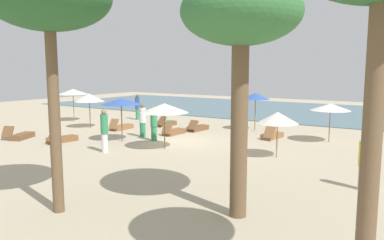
{
  "coord_description": "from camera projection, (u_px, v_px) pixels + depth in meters",
  "views": [
    {
      "loc": [
        11.09,
        -15.98,
        3.78
      ],
      "look_at": [
        0.48,
        0.46,
        1.1
      ],
      "focal_mm": 35.53,
      "sensor_mm": 36.0,
      "label": 1
    }
  ],
  "objects": [
    {
      "name": "umbrella_2",
      "position": [
        73.0,
        92.0,
        26.87
      ],
      "size": [
        2.15,
        2.15,
        2.32
      ],
      "color": "olive",
      "rests_on": "ground_plane"
    },
    {
      "name": "person_3",
      "position": [
        364.0,
        162.0,
        11.79
      ],
      "size": [
        0.45,
        0.45,
        1.73
      ],
      "color": "white",
      "rests_on": "ground_plane"
    },
    {
      "name": "palm_3",
      "position": [
        241.0,
        19.0,
        9.12
      ],
      "size": [
        2.95,
        2.95,
        5.93
      ],
      "color": "brown",
      "rests_on": "ground_plane"
    },
    {
      "name": "umbrella_4",
      "position": [
        89.0,
        98.0,
        23.9
      ],
      "size": [
        1.87,
        1.87,
        2.19
      ],
      "color": "brown",
      "rests_on": "ground_plane"
    },
    {
      "name": "umbrella_5",
      "position": [
        330.0,
        107.0,
        19.31
      ],
      "size": [
        2.0,
        2.0,
        2.0
      ],
      "color": "brown",
      "rests_on": "ground_plane"
    },
    {
      "name": "lounger_5",
      "position": [
        174.0,
        132.0,
        21.76
      ],
      "size": [
        0.63,
        1.65,
        0.74
      ],
      "color": "brown",
      "rests_on": "ground_plane"
    },
    {
      "name": "person_2",
      "position": [
        154.0,
        124.0,
        19.8
      ],
      "size": [
        0.49,
        0.49,
        1.73
      ],
      "color": "#338C59",
      "rests_on": "ground_plane"
    },
    {
      "name": "person_0",
      "position": [
        143.0,
        120.0,
        20.89
      ],
      "size": [
        0.38,
        0.38,
        1.84
      ],
      "color": "#338C59",
      "rests_on": "ground_plane"
    },
    {
      "name": "lounger_4",
      "position": [
        61.0,
        139.0,
        19.51
      ],
      "size": [
        0.89,
        1.77,
        0.69
      ],
      "color": "brown",
      "rests_on": "ground_plane"
    },
    {
      "name": "lounger_0",
      "position": [
        165.0,
        123.0,
        25.09
      ],
      "size": [
        1.09,
        1.79,
        0.69
      ],
      "color": "brown",
      "rests_on": "ground_plane"
    },
    {
      "name": "person_4",
      "position": [
        137.0,
        107.0,
        27.99
      ],
      "size": [
        0.34,
        0.34,
        1.87
      ],
      "color": "#338C59",
      "rests_on": "ground_plane"
    },
    {
      "name": "person_5",
      "position": [
        104.0,
        130.0,
        17.06
      ],
      "size": [
        0.36,
        0.36,
        1.96
      ],
      "color": "white",
      "rests_on": "ground_plane"
    },
    {
      "name": "umbrella_1",
      "position": [
        121.0,
        102.0,
        19.47
      ],
      "size": [
        2.04,
        2.04,
        2.25
      ],
      "color": "brown",
      "rests_on": "ground_plane"
    },
    {
      "name": "umbrella_0",
      "position": [
        164.0,
        108.0,
        17.59
      ],
      "size": [
        2.27,
        2.27,
        2.16
      ],
      "color": "brown",
      "rests_on": "ground_plane"
    },
    {
      "name": "ocean_water",
      "position": [
        288.0,
        110.0,
        33.92
      ],
      "size": [
        48.0,
        16.0,
        0.06
      ],
      "primitive_type": "cube",
      "color": "slate",
      "rests_on": "ground_plane"
    },
    {
      "name": "umbrella_3",
      "position": [
        278.0,
        118.0,
        15.94
      ],
      "size": [
        1.75,
        1.75,
        1.96
      ],
      "color": "olive",
      "rests_on": "ground_plane"
    },
    {
      "name": "umbrella_6",
      "position": [
        256.0,
        96.0,
        22.94
      ],
      "size": [
        1.73,
        1.73,
        2.3
      ],
      "color": "olive",
      "rests_on": "ground_plane"
    },
    {
      "name": "lounger_2",
      "position": [
        21.0,
        136.0,
        20.41
      ],
      "size": [
        1.2,
        1.73,
        0.74
      ],
      "color": "brown",
      "rests_on": "ground_plane"
    },
    {
      "name": "ground_plane",
      "position": [
        180.0,
        141.0,
        19.77
      ],
      "size": [
        60.0,
        60.0,
        0.0
      ],
      "primitive_type": "plane",
      "color": "#BCAD8E"
    },
    {
      "name": "lounger_6",
      "position": [
        272.0,
        136.0,
        20.48
      ],
      "size": [
        0.84,
        1.71,
        0.74
      ],
      "color": "olive",
      "rests_on": "ground_plane"
    },
    {
      "name": "lounger_3",
      "position": [
        197.0,
        128.0,
        23.14
      ],
      "size": [
        0.76,
        1.73,
        0.7
      ],
      "color": "brown",
      "rests_on": "ground_plane"
    },
    {
      "name": "lounger_1",
      "position": [
        121.0,
        127.0,
        23.49
      ],
      "size": [
        0.6,
        1.64,
        0.74
      ],
      "color": "olive",
      "rests_on": "ground_plane"
    }
  ]
}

